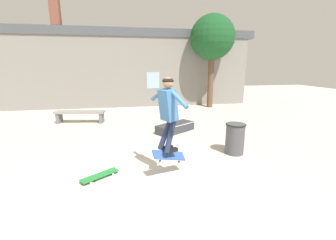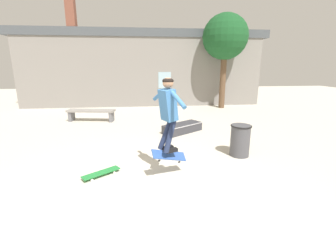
{
  "view_description": "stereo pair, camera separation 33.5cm",
  "coord_description": "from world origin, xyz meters",
  "px_view_note": "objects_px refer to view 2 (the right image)",
  "views": [
    {
      "loc": [
        -0.34,
        -3.66,
        2.29
      ],
      "look_at": [
        0.45,
        0.6,
        1.23
      ],
      "focal_mm": 24.0,
      "sensor_mm": 36.0,
      "label": 1
    },
    {
      "loc": [
        -0.01,
        -3.71,
        2.29
      ],
      "look_at": [
        0.45,
        0.6,
        1.23
      ],
      "focal_mm": 24.0,
      "sensor_mm": 36.0,
      "label": 2
    }
  ],
  "objects_px": {
    "skater": "(168,108)",
    "skateboard_resting": "(101,173)",
    "tree_right": "(225,38)",
    "park_bench": "(91,113)",
    "skateboard_flipping": "(169,155)",
    "trash_bin": "(240,140)",
    "skate_ledge": "(182,128)"
  },
  "relations": [
    {
      "from": "skate_ledge",
      "to": "trash_bin",
      "type": "relative_size",
      "value": 1.85
    },
    {
      "from": "tree_right",
      "to": "skate_ledge",
      "type": "xyz_separation_m",
      "value": [
        -2.92,
        -4.36,
        -3.5
      ]
    },
    {
      "from": "skateboard_resting",
      "to": "park_bench",
      "type": "bearing_deg",
      "value": -111.31
    },
    {
      "from": "park_bench",
      "to": "skate_ledge",
      "type": "bearing_deg",
      "value": -19.8
    },
    {
      "from": "skateboard_flipping",
      "to": "skateboard_resting",
      "type": "distance_m",
      "value": 1.5
    },
    {
      "from": "skateboard_flipping",
      "to": "skateboard_resting",
      "type": "relative_size",
      "value": 0.98
    },
    {
      "from": "skater",
      "to": "skateboard_flipping",
      "type": "height_order",
      "value": "skater"
    },
    {
      "from": "park_bench",
      "to": "skateboard_flipping",
      "type": "height_order",
      "value": "skateboard_flipping"
    },
    {
      "from": "tree_right",
      "to": "park_bench",
      "type": "xyz_separation_m",
      "value": [
        -6.43,
        -2.39,
        -3.29
      ]
    },
    {
      "from": "tree_right",
      "to": "skateboard_flipping",
      "type": "relative_size",
      "value": 6.46
    },
    {
      "from": "skate_ledge",
      "to": "skateboard_flipping",
      "type": "relative_size",
      "value": 2.0
    },
    {
      "from": "tree_right",
      "to": "skater",
      "type": "xyz_separation_m",
      "value": [
        -3.76,
        -7.51,
        -2.19
      ]
    },
    {
      "from": "tree_right",
      "to": "trash_bin",
      "type": "height_order",
      "value": "tree_right"
    },
    {
      "from": "skate_ledge",
      "to": "skateboard_resting",
      "type": "height_order",
      "value": "skate_ledge"
    },
    {
      "from": "tree_right",
      "to": "skateboard_flipping",
      "type": "height_order",
      "value": "tree_right"
    },
    {
      "from": "skater",
      "to": "skateboard_resting",
      "type": "height_order",
      "value": "skater"
    },
    {
      "from": "tree_right",
      "to": "skateboard_resting",
      "type": "height_order",
      "value": "tree_right"
    },
    {
      "from": "tree_right",
      "to": "skateboard_resting",
      "type": "bearing_deg",
      "value": -125.18
    },
    {
      "from": "skateboard_resting",
      "to": "skateboard_flipping",
      "type": "bearing_deg",
      "value": 137.93
    },
    {
      "from": "skate_ledge",
      "to": "skateboard_flipping",
      "type": "height_order",
      "value": "skateboard_flipping"
    },
    {
      "from": "skater",
      "to": "skateboard_flipping",
      "type": "relative_size",
      "value": 1.98
    },
    {
      "from": "skateboard_flipping",
      "to": "park_bench",
      "type": "bearing_deg",
      "value": 92.32
    },
    {
      "from": "skater",
      "to": "skateboard_flipping",
      "type": "distance_m",
      "value": 1.0
    },
    {
      "from": "park_bench",
      "to": "trash_bin",
      "type": "bearing_deg",
      "value": -32.72
    },
    {
      "from": "trash_bin",
      "to": "skateboard_resting",
      "type": "distance_m",
      "value": 3.47
    },
    {
      "from": "skater",
      "to": "skateboard_resting",
      "type": "distance_m",
      "value": 1.99
    },
    {
      "from": "tree_right",
      "to": "skater",
      "type": "bearing_deg",
      "value": -116.63
    },
    {
      "from": "trash_bin",
      "to": "skateboard_resting",
      "type": "relative_size",
      "value": 1.06
    },
    {
      "from": "skateboard_flipping",
      "to": "skater",
      "type": "bearing_deg",
      "value": 168.97
    },
    {
      "from": "trash_bin",
      "to": "skateboard_flipping",
      "type": "distance_m",
      "value": 2.14
    },
    {
      "from": "tree_right",
      "to": "skateboard_resting",
      "type": "distance_m",
      "value": 9.67
    },
    {
      "from": "skater",
      "to": "skate_ledge",
      "type": "bearing_deg",
      "value": 51.59
    }
  ]
}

